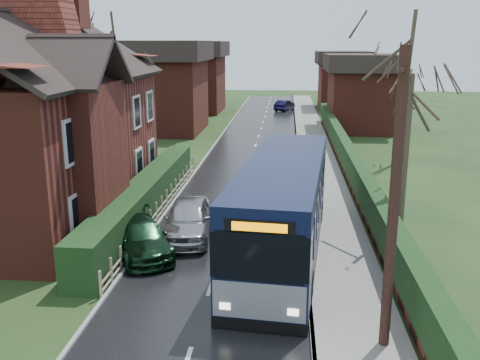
# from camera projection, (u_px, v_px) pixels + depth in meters

# --- Properties ---
(ground) EXTENTS (140.00, 140.00, 0.00)m
(ground) POSITION_uv_depth(u_px,v_px,m) (218.00, 263.00, 18.62)
(ground) COLOR #334B20
(ground) RESTS_ON ground
(road) EXTENTS (6.00, 100.00, 0.02)m
(road) POSITION_uv_depth(u_px,v_px,m) (242.00, 187.00, 28.27)
(road) COLOR black
(road) RESTS_ON ground
(pavement) EXTENTS (2.50, 100.00, 0.14)m
(pavement) POSITION_uv_depth(u_px,v_px,m) (323.00, 188.00, 27.89)
(pavement) COLOR slate
(pavement) RESTS_ON ground
(kerb_right) EXTENTS (0.12, 100.00, 0.14)m
(kerb_right) POSITION_uv_depth(u_px,v_px,m) (300.00, 188.00, 27.99)
(kerb_right) COLOR gray
(kerb_right) RESTS_ON ground
(kerb_left) EXTENTS (0.12, 100.00, 0.10)m
(kerb_left) POSITION_uv_depth(u_px,v_px,m) (185.00, 185.00, 28.51)
(kerb_left) COLOR gray
(kerb_left) RESTS_ON ground
(front_hedge) EXTENTS (1.20, 16.00, 1.60)m
(front_hedge) POSITION_uv_depth(u_px,v_px,m) (145.00, 198.00, 23.57)
(front_hedge) COLOR black
(front_hedge) RESTS_ON ground
(picket_fence) EXTENTS (0.10, 16.00, 0.90)m
(picket_fence) POSITION_uv_depth(u_px,v_px,m) (162.00, 206.00, 23.60)
(picket_fence) COLOR tan
(picket_fence) RESTS_ON ground
(right_wall_hedge) EXTENTS (0.60, 50.00, 1.80)m
(right_wall_hedge) POSITION_uv_depth(u_px,v_px,m) (354.00, 171.00, 27.52)
(right_wall_hedge) COLOR maroon
(right_wall_hedge) RESTS_ON ground
(brick_house) EXTENTS (9.30, 14.60, 10.30)m
(brick_house) POSITION_uv_depth(u_px,v_px,m) (29.00, 116.00, 22.87)
(brick_house) COLOR maroon
(brick_house) RESTS_ON ground
(bus) EXTENTS (3.68, 11.50, 3.43)m
(bus) POSITION_uv_depth(u_px,v_px,m) (283.00, 209.00, 18.97)
(bus) COLOR black
(bus) RESTS_ON ground
(car_silver) EXTENTS (2.09, 4.52, 1.50)m
(car_silver) POSITION_uv_depth(u_px,v_px,m) (188.00, 219.00, 20.90)
(car_silver) COLOR #AFB0B4
(car_silver) RESTS_ON ground
(car_green) EXTENTS (3.45, 4.62, 1.25)m
(car_green) POSITION_uv_depth(u_px,v_px,m) (141.00, 237.00, 19.30)
(car_green) COLOR black
(car_green) RESTS_ON ground
(car_distant) EXTENTS (2.41, 3.83, 1.19)m
(car_distant) POSITION_uv_depth(u_px,v_px,m) (285.00, 105.00, 60.17)
(car_distant) COLOR black
(car_distant) RESTS_ON ground
(bus_stop_sign) EXTENTS (0.08, 0.44, 2.92)m
(bus_stop_sign) POSITION_uv_depth(u_px,v_px,m) (307.00, 171.00, 23.66)
(bus_stop_sign) COLOR slate
(bus_stop_sign) RESTS_ON ground
(telegraph_pole) EXTENTS (0.42, 0.92, 7.40)m
(telegraph_pole) POSITION_uv_depth(u_px,v_px,m) (394.00, 206.00, 12.46)
(telegraph_pole) COLOR black
(telegraph_pole) RESTS_ON ground
(tree_right_near) EXTENTS (4.19, 4.19, 9.05)m
(tree_right_near) POSITION_uv_depth(u_px,v_px,m) (412.00, 62.00, 19.62)
(tree_right_near) COLOR #3C3023
(tree_right_near) RESTS_ON ground
(tree_right_far) EXTENTS (3.95, 3.95, 7.63)m
(tree_right_far) POSITION_uv_depth(u_px,v_px,m) (400.00, 72.00, 32.04)
(tree_right_far) COLOR #35281F
(tree_right_far) RESTS_ON ground
(tree_house_side) EXTENTS (4.36, 4.36, 9.92)m
(tree_house_side) POSITION_uv_depth(u_px,v_px,m) (113.00, 43.00, 34.92)
(tree_house_side) COLOR #3E3224
(tree_house_side) RESTS_ON ground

